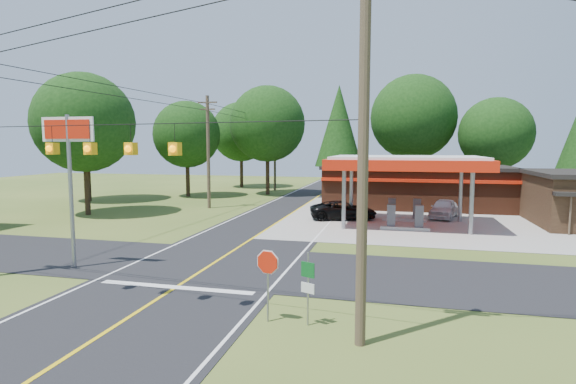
% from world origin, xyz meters
% --- Properties ---
extents(ground, '(120.00, 120.00, 0.00)m').
position_xyz_m(ground, '(0.00, 0.00, 0.00)').
color(ground, '#3C551E').
rests_on(ground, ground).
extents(main_highway, '(8.00, 120.00, 0.02)m').
position_xyz_m(main_highway, '(0.00, 0.00, 0.01)').
color(main_highway, black).
rests_on(main_highway, ground).
extents(cross_road, '(70.00, 7.00, 0.02)m').
position_xyz_m(cross_road, '(0.00, 0.00, 0.01)').
color(cross_road, black).
rests_on(cross_road, ground).
extents(lane_center_yellow, '(0.15, 110.00, 0.00)m').
position_xyz_m(lane_center_yellow, '(0.00, 0.00, 0.03)').
color(lane_center_yellow, yellow).
rests_on(lane_center_yellow, main_highway).
extents(gas_canopy, '(10.60, 7.40, 4.88)m').
position_xyz_m(gas_canopy, '(9.00, 13.00, 4.27)').
color(gas_canopy, gray).
rests_on(gas_canopy, ground).
extents(convenience_store, '(16.40, 7.55, 3.80)m').
position_xyz_m(convenience_store, '(10.00, 22.98, 1.92)').
color(convenience_store, '#542918').
rests_on(convenience_store, ground).
extents(utility_pole_near_right, '(1.80, 0.30, 11.50)m').
position_xyz_m(utility_pole_near_right, '(7.50, -7.00, 5.96)').
color(utility_pole_near_right, '#473828').
rests_on(utility_pole_near_right, ground).
extents(utility_pole_far_left, '(1.80, 0.30, 10.00)m').
position_xyz_m(utility_pole_far_left, '(-8.00, 18.00, 5.20)').
color(utility_pole_far_left, '#473828').
rests_on(utility_pole_far_left, ground).
extents(utility_pole_north, '(0.30, 0.30, 9.50)m').
position_xyz_m(utility_pole_north, '(-6.50, 35.00, 4.75)').
color(utility_pole_north, '#473828').
rests_on(utility_pole_north, ground).
extents(overhead_beacons, '(17.04, 2.04, 1.03)m').
position_xyz_m(overhead_beacons, '(-1.00, -6.00, 6.21)').
color(overhead_beacons, black).
rests_on(overhead_beacons, ground).
extents(treeline_backdrop, '(70.27, 51.59, 13.30)m').
position_xyz_m(treeline_backdrop, '(0.82, 24.01, 7.49)').
color(treeline_backdrop, '#332316').
rests_on(treeline_backdrop, ground).
extents(suv_car, '(6.13, 6.13, 1.40)m').
position_xyz_m(suv_car, '(4.50, 14.50, 0.70)').
color(suv_car, black).
rests_on(suv_car, ground).
extents(sedan_car, '(5.25, 5.25, 1.46)m').
position_xyz_m(sedan_car, '(12.00, 17.02, 0.73)').
color(sedan_car, white).
rests_on(sedan_car, ground).
extents(big_stop_sign, '(2.59, 0.20, 6.98)m').
position_xyz_m(big_stop_sign, '(-5.95, -2.01, 5.20)').
color(big_stop_sign, gray).
rests_on(big_stop_sign, ground).
extents(octagonal_stop_sign, '(0.80, 0.24, 2.35)m').
position_xyz_m(octagonal_stop_sign, '(4.50, -6.01, 1.75)').
color(octagonal_stop_sign, gray).
rests_on(octagonal_stop_sign, ground).
extents(route_sign_post, '(0.45, 0.21, 2.32)m').
position_xyz_m(route_sign_post, '(5.80, -6.02, 1.39)').
color(route_sign_post, gray).
rests_on(route_sign_post, ground).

